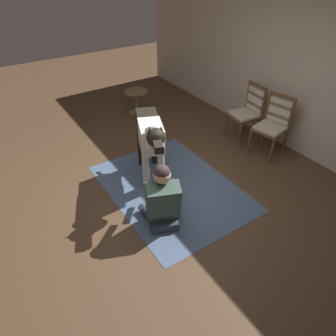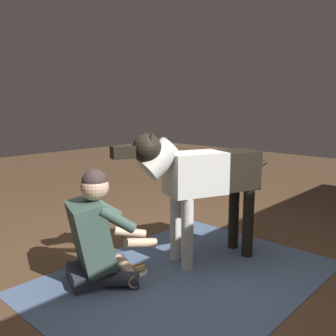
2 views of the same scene
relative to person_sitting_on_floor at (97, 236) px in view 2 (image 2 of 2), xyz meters
name	(u,v)px [view 2 (image 2 of 2)]	position (x,y,z in m)	size (l,w,h in m)	color
ground_plane	(164,273)	(-0.43, 0.29, -0.36)	(14.90, 14.90, 0.00)	brown
area_rug	(186,277)	(-0.50, 0.46, -0.36)	(2.27, 1.67, 0.01)	slate
person_sitting_on_floor	(97,236)	(0.00, 0.00, 0.00)	(0.73, 0.61, 0.88)	#303744
large_dog	(201,177)	(-0.83, 0.34, 0.38)	(1.38, 0.67, 1.15)	silver
hot_dog_on_plate	(134,270)	(-0.27, 0.11, -0.34)	(0.21, 0.21, 0.06)	white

